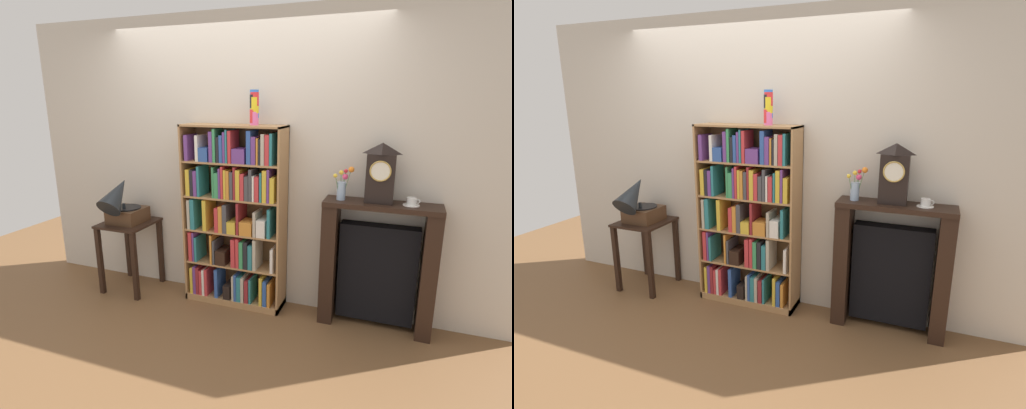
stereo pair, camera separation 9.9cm
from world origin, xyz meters
TOP-DOWN VIEW (x-y plane):
  - ground_plane at (0.00, 0.00)m, footprint 7.63×6.40m
  - wall_back at (0.09, 0.32)m, footprint 4.63×0.08m
  - bookshelf at (0.00, 0.13)m, footprint 0.92×0.28m
  - cup_stack at (0.19, 0.14)m, footprint 0.08×0.08m
  - side_table_left at (-1.09, 0.03)m, footprint 0.47×0.49m
  - gramophone at (-1.09, -0.04)m, footprint 0.31×0.49m
  - fireplace_mantel at (1.27, 0.16)m, footprint 0.90×0.27m
  - mantel_clock at (1.24, 0.14)m, footprint 0.21×0.13m
  - flower_vase at (0.95, 0.14)m, footprint 0.16×0.11m
  - teacup_with_saucer at (1.48, 0.14)m, footprint 0.13×0.12m

SIDE VIEW (x-z plane):
  - ground_plane at x=0.00m, z-range -0.02..0.00m
  - side_table_left at x=-1.09m, z-range 0.16..0.86m
  - fireplace_mantel at x=1.27m, z-range -0.01..1.07m
  - bookshelf at x=0.00m, z-range -0.02..1.63m
  - gramophone at x=-1.09m, z-range 0.65..1.16m
  - teacup_with_saucer at x=1.48m, z-range 1.07..1.14m
  - flower_vase at x=0.95m, z-range 1.06..1.33m
  - wall_back at x=0.09m, z-range 0.00..2.60m
  - mantel_clock at x=1.24m, z-range 1.08..1.55m
  - cup_stack at x=0.19m, z-range 1.66..1.94m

